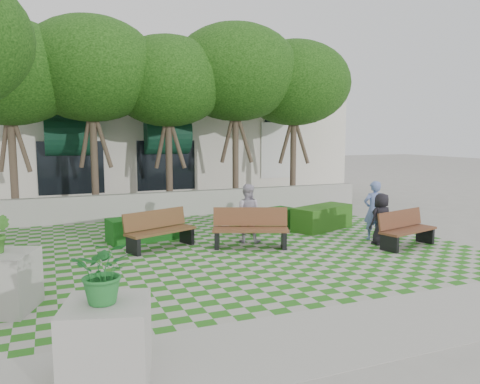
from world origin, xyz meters
name	(u,v)px	position (x,y,z in m)	size (l,w,h in m)	color
ground	(244,256)	(0.00, 0.00, 0.00)	(90.00, 90.00, 0.00)	gray
lawn	(230,247)	(0.00, 1.00, 0.01)	(12.00, 12.00, 0.00)	#2B721E
sidewalk_south	(362,329)	(0.00, -4.70, 0.01)	(16.00, 2.00, 0.01)	#9E9B93
retaining_wall	(179,204)	(0.00, 6.20, 0.45)	(15.00, 0.36, 0.90)	#9E9B93
bench_east	(406,230)	(4.37, -0.72, 0.46)	(1.92, 1.05, 0.96)	#552E1D
bench_mid	(250,229)	(0.51, 0.78, 0.50)	(2.08, 1.37, 1.04)	brown
bench_west	(159,230)	(-1.75, 1.58, 0.48)	(2.00, 1.31, 1.00)	#53351C
hedge_east	(322,218)	(3.55, 2.09, 0.37)	(2.12, 0.85, 0.74)	#204E14
hedge_midright	(268,220)	(1.93, 2.64, 0.32)	(1.83, 0.73, 0.64)	#144713
hedge_midleft	(143,229)	(-1.98, 2.63, 0.34)	(1.94, 0.78, 0.68)	#155119
planter_front	(106,325)	(-3.81, -4.77, 0.72)	(1.22, 1.22, 1.76)	#9E9B93
planter_back	(1,279)	(-5.19, -1.75, 0.56)	(1.30, 1.30, 1.68)	#9E9B93
person_blue	(374,210)	(4.11, 0.31, 0.84)	(0.61, 0.40, 1.68)	#677CBC
person_dark	(381,219)	(3.93, -0.25, 0.70)	(0.69, 0.45, 1.41)	black
person_white	(247,213)	(0.66, 1.37, 0.81)	(0.79, 0.62, 1.63)	#BDB4C6
tree_row	(124,68)	(-1.86, 5.95, 5.18)	(17.70, 13.40, 7.41)	#47382B
building	(157,143)	(0.93, 14.08, 2.52)	(18.00, 8.92, 5.15)	silver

